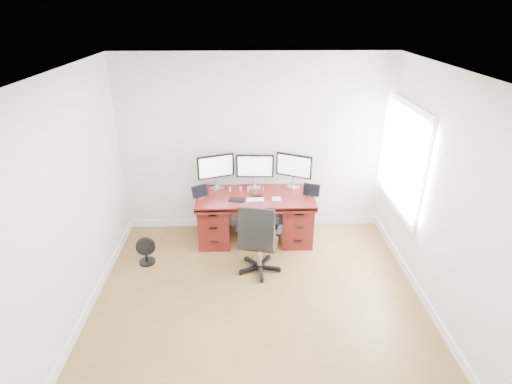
{
  "coord_description": "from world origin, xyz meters",
  "views": [
    {
      "loc": [
        -0.13,
        -3.41,
        3.29
      ],
      "look_at": [
        0.0,
        1.5,
        0.95
      ],
      "focal_mm": 28.0,
      "sensor_mm": 36.0,
      "label": 1
    }
  ],
  "objects_px": {
    "desk": "(255,216)",
    "floor_fan": "(146,251)",
    "office_chair": "(259,250)",
    "monitor_center": "(255,167)",
    "keyboard": "(255,200)"
  },
  "relations": [
    {
      "from": "monitor_center",
      "to": "keyboard",
      "type": "height_order",
      "value": "monitor_center"
    },
    {
      "from": "desk",
      "to": "office_chair",
      "type": "height_order",
      "value": "office_chair"
    },
    {
      "from": "office_chair",
      "to": "floor_fan",
      "type": "distance_m",
      "value": 1.58
    },
    {
      "from": "desk",
      "to": "floor_fan",
      "type": "distance_m",
      "value": 1.65
    },
    {
      "from": "desk",
      "to": "keyboard",
      "type": "xyz_separation_m",
      "value": [
        -0.01,
        -0.19,
        0.36
      ]
    },
    {
      "from": "floor_fan",
      "to": "monitor_center",
      "type": "height_order",
      "value": "monitor_center"
    },
    {
      "from": "office_chair",
      "to": "monitor_center",
      "type": "distance_m",
      "value": 1.31
    },
    {
      "from": "monitor_center",
      "to": "keyboard",
      "type": "xyz_separation_m",
      "value": [
        -0.01,
        -0.42,
        -0.33
      ]
    },
    {
      "from": "keyboard",
      "to": "office_chair",
      "type": "bearing_deg",
      "value": -89.63
    },
    {
      "from": "office_chair",
      "to": "keyboard",
      "type": "relative_size",
      "value": 4.08
    },
    {
      "from": "office_chair",
      "to": "keyboard",
      "type": "xyz_separation_m",
      "value": [
        -0.03,
        0.65,
        0.42
      ]
    },
    {
      "from": "office_chair",
      "to": "keyboard",
      "type": "height_order",
      "value": "office_chair"
    },
    {
      "from": "desk",
      "to": "office_chair",
      "type": "xyz_separation_m",
      "value": [
        0.02,
        -0.84,
        -0.06
      ]
    },
    {
      "from": "desk",
      "to": "office_chair",
      "type": "distance_m",
      "value": 0.84
    },
    {
      "from": "keyboard",
      "to": "floor_fan",
      "type": "bearing_deg",
      "value": -167.19
    }
  ]
}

